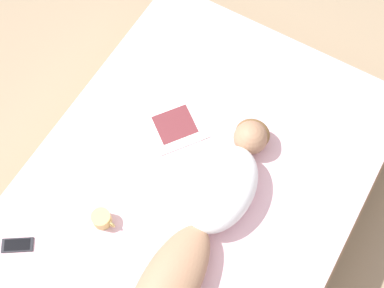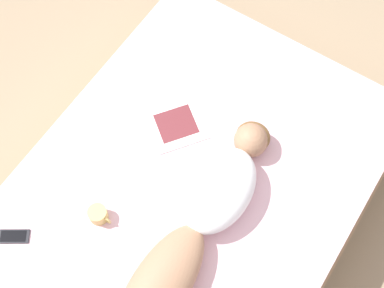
{
  "view_description": "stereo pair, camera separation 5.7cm",
  "coord_description": "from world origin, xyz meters",
  "px_view_note": "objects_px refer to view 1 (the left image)",
  "views": [
    {
      "loc": [
        0.48,
        -0.77,
        2.94
      ],
      "look_at": [
        -0.1,
        0.21,
        0.51
      ],
      "focal_mm": 50.0,
      "sensor_mm": 36.0,
      "label": 1
    },
    {
      "loc": [
        0.53,
        -0.74,
        2.94
      ],
      "look_at": [
        -0.1,
        0.21,
        0.51
      ],
      "focal_mm": 50.0,
      "sensor_mm": 36.0,
      "label": 2
    }
  ],
  "objects_px": {
    "open_magazine": "(166,105)",
    "cell_phone": "(17,245)",
    "coffee_mug": "(102,219)",
    "person": "(204,221)"
  },
  "relations": [
    {
      "from": "coffee_mug",
      "to": "cell_phone",
      "type": "bearing_deg",
      "value": -133.12
    },
    {
      "from": "person",
      "to": "coffee_mug",
      "type": "distance_m",
      "value": 0.49
    },
    {
      "from": "open_magazine",
      "to": "coffee_mug",
      "type": "xyz_separation_m",
      "value": [
        0.08,
        -0.7,
        0.04
      ]
    },
    {
      "from": "open_magazine",
      "to": "coffee_mug",
      "type": "distance_m",
      "value": 0.7
    },
    {
      "from": "person",
      "to": "cell_phone",
      "type": "bearing_deg",
      "value": -145.6
    },
    {
      "from": "open_magazine",
      "to": "cell_phone",
      "type": "relative_size",
      "value": 3.77
    },
    {
      "from": "coffee_mug",
      "to": "cell_phone",
      "type": "height_order",
      "value": "coffee_mug"
    },
    {
      "from": "person",
      "to": "cell_phone",
      "type": "relative_size",
      "value": 7.82
    },
    {
      "from": "person",
      "to": "cell_phone",
      "type": "distance_m",
      "value": 0.89
    },
    {
      "from": "coffee_mug",
      "to": "person",
      "type": "bearing_deg",
      "value": 27.12
    }
  ]
}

